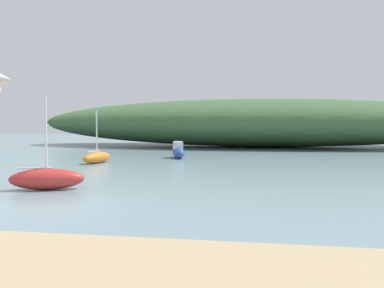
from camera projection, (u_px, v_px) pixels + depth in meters
The scene contains 5 objects.
ground_plane at pixel (43, 207), 13.15m from camera, with size 120.00×120.00×0.00m, color gray.
distant_hill at pixel (259, 123), 42.01m from camera, with size 43.03×12.10×4.52m, color #3D6038.
sailboat_off_point at pixel (97, 157), 26.20m from camera, with size 1.33×2.67×3.12m.
sailboat_far_right at pixel (47, 179), 16.29m from camera, with size 2.86×1.75×3.43m.
motorboat_east_reach at pixel (178, 151), 29.60m from camera, with size 1.51×2.57×1.09m.
Camera 1 is at (6.63, -12.06, 2.60)m, focal length 41.41 mm.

